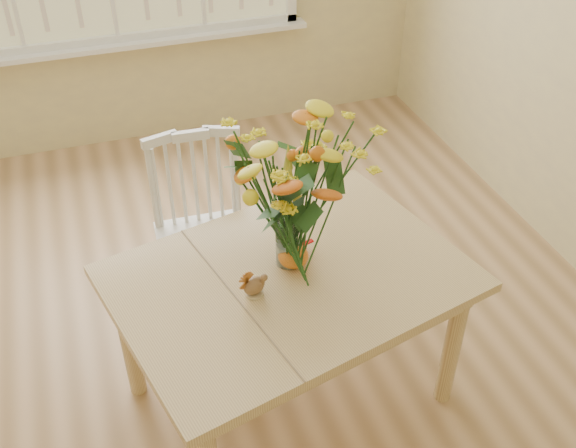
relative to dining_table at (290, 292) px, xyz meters
name	(u,v)px	position (x,y,z in m)	size (l,w,h in m)	color
floor	(209,383)	(-0.32, 0.16, -0.59)	(4.00, 4.50, 0.01)	#A27A4E
dining_table	(290,292)	(0.00, 0.00, 0.00)	(1.44, 1.17, 0.68)	tan
windsor_chair	(201,221)	(-0.20, 0.65, -0.08)	(0.44, 0.42, 0.90)	white
flower_vase	(289,187)	(0.02, 0.07, 0.43)	(0.48, 0.48, 0.57)	white
pumpkin	(293,257)	(0.03, 0.04, 0.14)	(0.11, 0.11, 0.09)	#C15E16
turkey_figurine	(254,286)	(-0.15, -0.06, 0.13)	(0.10, 0.09, 0.10)	#CCB78C
dark_gourd	(293,249)	(0.04, 0.10, 0.12)	(0.13, 0.12, 0.07)	#38160F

